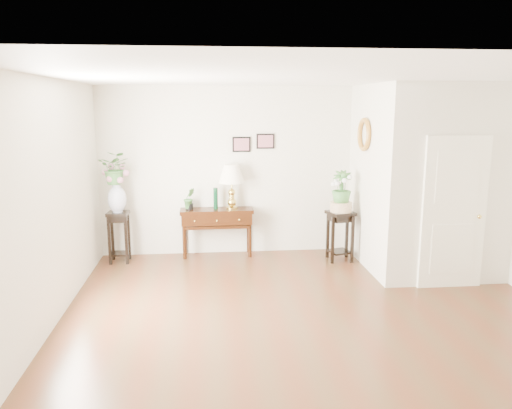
{
  "coord_description": "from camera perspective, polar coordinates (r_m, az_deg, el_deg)",
  "views": [
    {
      "loc": [
        -1.24,
        -5.54,
        2.49
      ],
      "look_at": [
        -0.55,
        1.3,
        1.12
      ],
      "focal_mm": 35.0,
      "sensor_mm": 36.0,
      "label": 1
    }
  ],
  "objects": [
    {
      "name": "plant_stand_b",
      "position": [
        8.21,
        9.57,
        -3.56
      ],
      "size": [
        0.47,
        0.47,
        0.81
      ],
      "primitive_type": "cube",
      "rotation": [
        0.0,
        0.0,
        0.27
      ],
      "color": "black",
      "rests_on": "floor"
    },
    {
      "name": "art_print_right",
      "position": [
        8.35,
        1.08,
        7.25
      ],
      "size": [
        0.3,
        0.02,
        0.25
      ],
      "primitive_type": "cube",
      "color": "black",
      "rests_on": "wall_back"
    },
    {
      "name": "wall_front",
      "position": [
        3.24,
        17.34,
        -8.94
      ],
      "size": [
        6.0,
        0.02,
        2.8
      ],
      "primitive_type": "cube",
      "color": "silver",
      "rests_on": "ground"
    },
    {
      "name": "art_print_left",
      "position": [
        8.31,
        -1.67,
        6.88
      ],
      "size": [
        0.3,
        0.02,
        0.25
      ],
      "primitive_type": "cube",
      "color": "black",
      "rests_on": "wall_back"
    },
    {
      "name": "table_lamp",
      "position": [
        8.23,
        -2.8,
        1.92
      ],
      "size": [
        0.48,
        0.48,
        0.74
      ],
      "primitive_type": "cube",
      "rotation": [
        0.0,
        0.0,
        -0.14
      ],
      "color": "gold",
      "rests_on": "console_table"
    },
    {
      "name": "wall_back",
      "position": [
        8.45,
        2.74,
        3.88
      ],
      "size": [
        6.0,
        0.02,
        2.8
      ],
      "primitive_type": "cube",
      "color": "silver",
      "rests_on": "ground"
    },
    {
      "name": "potted_plant",
      "position": [
        8.25,
        -7.64,
        0.6
      ],
      "size": [
        0.23,
        0.21,
        0.34
      ],
      "primitive_type": "imported",
      "rotation": [
        0.0,
        0.0,
        0.39
      ],
      "color": "#3F7937",
      "rests_on": "console_table"
    },
    {
      "name": "narcissus",
      "position": [
        8.05,
        9.75,
        1.93
      ],
      "size": [
        0.36,
        0.36,
        0.54
      ],
      "primitive_type": "imported",
      "rotation": [
        0.0,
        0.0,
        -0.21
      ],
      "color": "#3F7937",
      "rests_on": "ceramic_bowl"
    },
    {
      "name": "ceiling",
      "position": [
        5.68,
        7.08,
        14.33
      ],
      "size": [
        6.0,
        5.5,
        0.02
      ],
      "primitive_type": "cube",
      "color": "white",
      "rests_on": "ground"
    },
    {
      "name": "lily_arrangement",
      "position": [
        8.1,
        -15.76,
        3.74
      ],
      "size": [
        0.53,
        0.48,
        0.52
      ],
      "primitive_type": "imported",
      "rotation": [
        0.0,
        0.0,
        -0.18
      ],
      "color": "#3F7937",
      "rests_on": "porcelain_vase"
    },
    {
      "name": "porcelain_vase",
      "position": [
        8.17,
        -15.6,
        0.72
      ],
      "size": [
        0.34,
        0.34,
        0.5
      ],
      "primitive_type": null,
      "rotation": [
        0.0,
        0.0,
        0.22
      ],
      "color": "silver",
      "rests_on": "plant_stand_a"
    },
    {
      "name": "green_vase",
      "position": [
        8.25,
        -4.64,
        0.65
      ],
      "size": [
        0.09,
        0.09,
        0.36
      ],
      "primitive_type": "cylinder",
      "rotation": [
        0.0,
        0.0,
        0.31
      ],
      "color": "black",
      "rests_on": "console_table"
    },
    {
      "name": "wall_left",
      "position": [
        5.91,
        -22.96,
        -0.24
      ],
      "size": [
        0.02,
        5.5,
        2.8
      ],
      "primitive_type": "cube",
      "color": "silver",
      "rests_on": "ground"
    },
    {
      "name": "plant_stand_a",
      "position": [
        8.3,
        -15.37,
        -3.61
      ],
      "size": [
        0.34,
        0.34,
        0.82
      ],
      "primitive_type": "cube",
      "rotation": [
        0.0,
        0.0,
        -0.06
      ],
      "color": "black",
      "rests_on": "floor"
    },
    {
      "name": "partition",
      "position": [
        8.11,
        18.65,
        2.98
      ],
      "size": [
        1.8,
        1.95,
        2.8
      ],
      "primitive_type": "cube",
      "color": "silver",
      "rests_on": "floor"
    },
    {
      "name": "door",
      "position": [
        7.28,
        21.68,
        -0.92
      ],
      "size": [
        0.9,
        0.05,
        2.1
      ],
      "primitive_type": "cube",
      "color": "white",
      "rests_on": "floor"
    },
    {
      "name": "ceramic_bowl",
      "position": [
        8.1,
        9.68,
        -0.24
      ],
      "size": [
        0.46,
        0.46,
        0.15
      ],
      "primitive_type": "cylinder",
      "rotation": [
        0.0,
        0.0,
        -0.42
      ],
      "color": "beige",
      "rests_on": "plant_stand_b"
    },
    {
      "name": "floor",
      "position": [
        6.2,
        6.44,
        -12.48
      ],
      "size": [
        6.0,
        5.5,
        0.02
      ],
      "primitive_type": "cube",
      "color": "#552B17",
      "rests_on": "ground"
    },
    {
      "name": "console_table",
      "position": [
        8.37,
        -4.48,
        -3.19
      ],
      "size": [
        1.2,
        0.41,
        0.8
      ],
      "primitive_type": "cube",
      "rotation": [
        0.0,
        0.0,
        0.01
      ],
      "color": "#391A06",
      "rests_on": "floor"
    },
    {
      "name": "wall_ornament",
      "position": [
        7.83,
        12.23,
        7.82
      ],
      "size": [
        0.07,
        0.51,
        0.51
      ],
      "primitive_type": "torus",
      "rotation": [
        0.0,
        1.57,
        0.0
      ],
      "color": "#A3752F",
      "rests_on": "partition"
    }
  ]
}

